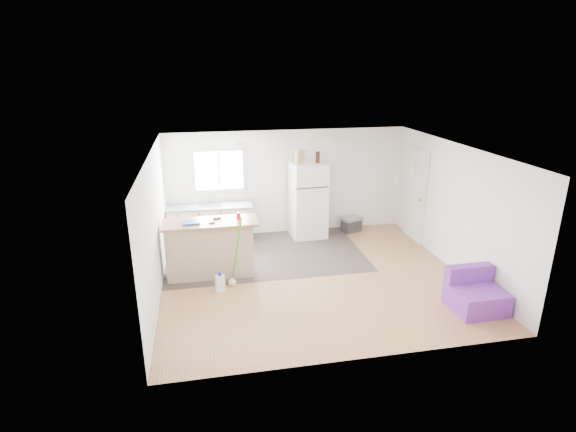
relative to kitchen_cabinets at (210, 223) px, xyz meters
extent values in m
cube|color=#A16A43|center=(1.81, -2.21, -0.43)|extent=(5.50, 5.00, 0.01)
cube|color=white|center=(1.81, -2.21, 1.97)|extent=(5.50, 5.00, 0.01)
cube|color=white|center=(1.81, 0.29, 0.77)|extent=(5.50, 0.01, 2.40)
cube|color=white|center=(1.81, -4.71, 0.77)|extent=(5.50, 0.01, 2.40)
cube|color=white|center=(-0.94, -2.21, 0.77)|extent=(0.01, 5.00, 2.40)
cube|color=white|center=(4.56, -2.21, 0.77)|extent=(0.01, 5.00, 2.40)
cube|color=#372E29|center=(1.08, -0.96, -0.43)|extent=(4.05, 2.50, 0.00)
cube|color=white|center=(0.26, 0.28, 1.12)|extent=(1.18, 0.04, 0.98)
cube|color=white|center=(0.26, 0.26, 1.12)|extent=(1.05, 0.01, 0.85)
cube|color=white|center=(0.26, 0.26, 1.12)|extent=(0.03, 0.02, 0.85)
cube|color=white|center=(4.53, -0.66, 0.59)|extent=(0.05, 0.82, 2.03)
cube|color=white|center=(4.54, -0.66, 0.59)|extent=(0.03, 0.92, 2.10)
sphere|color=gold|center=(4.48, -0.98, 0.57)|extent=(0.07, 0.07, 0.07)
cylinder|color=white|center=(0.61, -1.01, 1.93)|extent=(0.30, 0.30, 0.07)
cube|color=white|center=(0.00, 0.00, -0.03)|extent=(1.84, 0.60, 0.80)
cube|color=slate|center=(0.00, 0.00, 0.39)|extent=(1.90, 0.64, 0.04)
cube|color=silver|center=(0.00, -0.03, 0.39)|extent=(0.51, 0.40, 0.05)
cube|color=tan|center=(-0.06, -1.70, 0.08)|extent=(1.58, 0.57, 1.02)
cube|color=#A46B46|center=(-0.03, -1.70, 0.61)|extent=(1.73, 0.67, 0.05)
cube|color=white|center=(2.21, -0.08, 0.43)|extent=(0.81, 0.76, 1.72)
cube|color=black|center=(2.21, -0.44, 0.81)|extent=(0.76, 0.06, 0.02)
cube|color=silver|center=(1.91, -0.44, 1.04)|extent=(0.03, 0.02, 0.31)
cube|color=silver|center=(1.91, -0.44, 0.28)|extent=(0.03, 0.02, 0.60)
cube|color=#2D2D30|center=(3.29, -0.01, -0.28)|extent=(0.51, 0.42, 0.29)
cube|color=gray|center=(3.29, -0.01, -0.11)|extent=(0.53, 0.45, 0.06)
cube|color=purple|center=(4.11, -3.83, -0.24)|extent=(0.80, 0.75, 0.37)
cube|color=purple|center=(4.11, -3.55, 0.09)|extent=(0.79, 0.19, 0.28)
cube|color=white|center=(0.08, -2.40, -0.28)|extent=(0.18, 0.14, 0.29)
cylinder|color=#1A28BB|center=(0.08, -2.40, -0.11)|extent=(0.07, 0.07, 0.06)
cylinder|color=green|center=(0.42, -2.12, 0.24)|extent=(0.20, 0.30, 1.25)
sphere|color=beige|center=(0.30, -2.24, -0.37)|extent=(0.14, 0.14, 0.14)
cylinder|color=red|center=(0.50, -1.66, 0.69)|extent=(0.10, 0.10, 0.12)
cube|color=blue|center=(-0.36, -1.76, 0.65)|extent=(0.32, 0.24, 0.04)
cube|color=black|center=(0.10, -1.60, 0.65)|extent=(0.15, 0.09, 0.03)
cube|color=black|center=(0.01, -1.83, 0.65)|extent=(0.11, 0.08, 0.03)
cube|color=tan|center=(1.99, -0.12, 1.44)|extent=(0.22, 0.17, 0.30)
cylinder|color=#37110A|center=(2.39, -0.12, 1.42)|extent=(0.08, 0.08, 0.25)
cylinder|color=#37110A|center=(2.41, -0.14, 1.42)|extent=(0.09, 0.09, 0.25)
camera|label=1|loc=(-0.12, -9.55, 3.37)|focal=28.00mm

